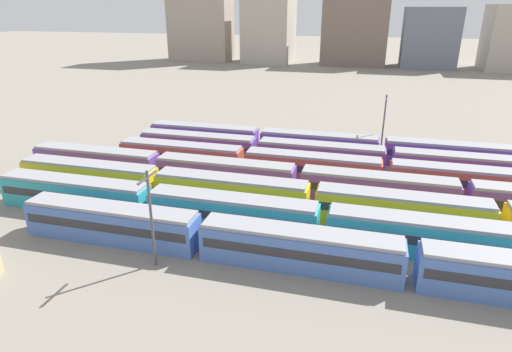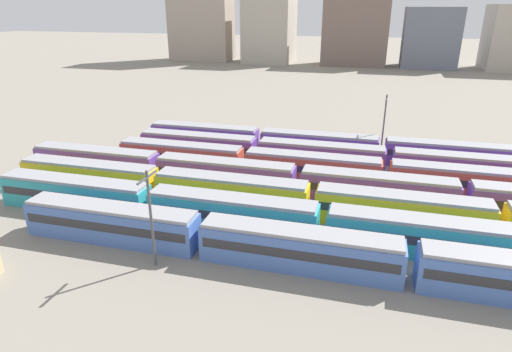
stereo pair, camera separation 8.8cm
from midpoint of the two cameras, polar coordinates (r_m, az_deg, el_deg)
The scene contains 14 objects.
ground_plane at distance 59.20m, azimuth -11.35°, elevation -0.71°, with size 600.00×600.00×0.00m, color gray.
train_track_0 at distance 39.14m, azimuth 5.79°, elevation -9.49°, with size 55.80×3.06×3.75m.
train_track_1 at distance 45.25m, azimuth -3.16°, elevation -4.87°, with size 55.80×3.06×3.75m.
train_track_2 at distance 49.91m, azimuth 29.54°, elevation -5.22°, with size 112.50×3.06×3.75m.
train_track_3 at distance 53.36m, azimuth 5.60°, elevation -0.69°, with size 74.70×3.06×3.75m.
train_track_4 at distance 58.03m, azimuth 7.45°, elevation 1.10°, with size 55.80×3.06×3.75m.
train_track_5 at distance 62.61m, azimuth 17.17°, elevation 1.83°, with size 74.70×3.06×3.75m.
train_track_6 at distance 67.87m, azimuth 8.29°, elevation 4.10°, with size 55.80×3.06×3.75m.
catenary_pole_0 at distance 38.77m, azimuth -13.67°, elevation -4.92°, with size 0.24×3.20×9.20m.
catenary_pole_1 at distance 69.26m, azimuth 16.57°, elevation 6.77°, with size 0.24×3.20×9.65m.
distant_building_0 at distance 193.85m, azimuth -7.33°, elevation 21.34°, with size 25.57×12.92×43.46m, color #A89989.
distant_building_1 at distance 185.04m, azimuth 1.81°, elevation 18.91°, with size 18.81×20.30×26.85m, color #B2A899.
distant_building_2 at distance 180.24m, azimuth 13.03°, elevation 18.11°, with size 24.58×14.54×25.47m, color #7A665B.
distant_building_3 at distance 181.12m, azimuth 22.01°, elevation 16.56°, with size 19.46×17.76×21.62m, color slate.
Camera 2 is at (25.30, -33.18, 22.04)m, focal length 30.31 mm.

